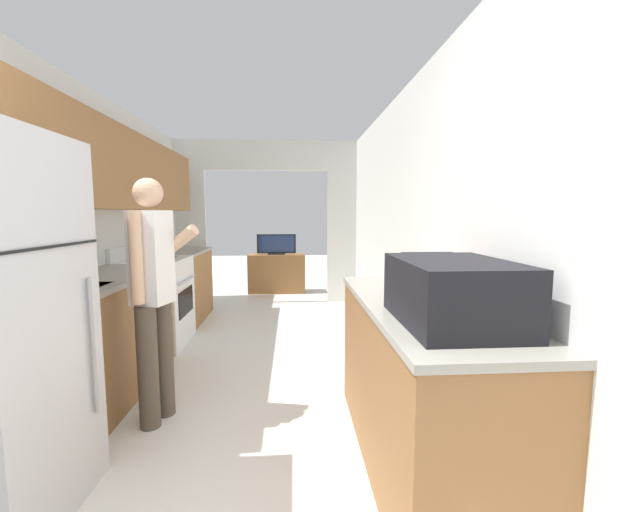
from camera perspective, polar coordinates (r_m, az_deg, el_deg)
The scene contains 12 objects.
wall_left at distance 3.81m, azimuth -31.05°, elevation 6.63°, with size 0.38×7.35×2.50m.
wall_right at distance 3.16m, azimuth 14.87°, elevation 3.29°, with size 0.06×7.35×2.50m.
wall_far_with_doorway at distance 6.11m, azimuth -7.72°, elevation 6.72°, with size 3.16×0.06×2.50m.
counter_left at distance 4.23m, azimuth -24.41°, elevation -7.16°, with size 0.62×3.61×0.92m.
counter_right at distance 2.35m, azimuth 14.20°, elevation -17.55°, with size 0.62×1.73×0.92m.
range_oven at distance 4.55m, azimuth -22.77°, elevation -6.11°, with size 0.66×0.78×1.06m.
person at distance 2.81m, azimuth -23.16°, elevation -5.15°, with size 0.52×0.44×1.63m.
suitcase at distance 1.80m, azimuth 18.72°, elevation -4.92°, with size 0.45×0.68×0.28m.
book_stack at distance 2.27m, azimuth 13.16°, elevation -4.68°, with size 0.26×0.30×0.11m.
tv_cabinet at distance 7.02m, azimuth -6.29°, elevation -2.50°, with size 1.00×0.42×0.68m.
television at distance 6.92m, azimuth -6.35°, elevation 1.66°, with size 0.68×0.16×0.35m.
knife at distance 5.15m, azimuth -20.81°, elevation 0.56°, with size 0.15×0.27×0.02m.
Camera 1 is at (0.39, -1.12, 1.40)m, focal length 22.00 mm.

